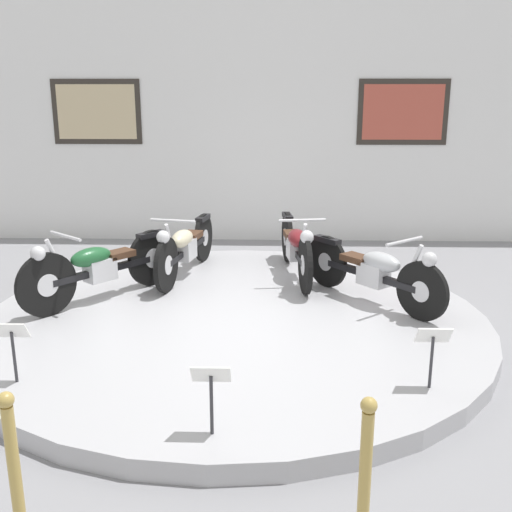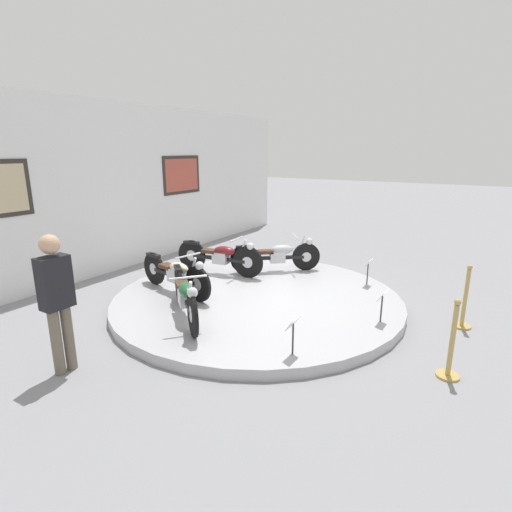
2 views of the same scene
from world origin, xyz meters
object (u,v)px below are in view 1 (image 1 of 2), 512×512
motorcycle_green (100,265)px  motorcycle_silver (374,270)px  motorcycle_maroon (296,246)px  info_placard_front_centre (211,384)px  info_placard_front_left (12,339)px  motorcycle_cream (185,246)px  info_placard_front_right (433,344)px

motorcycle_green → motorcycle_silver: motorcycle_green is taller
motorcycle_silver → motorcycle_maroon: bearing=130.7°
motorcycle_silver → info_placard_front_centre: size_ratio=3.03×
motorcycle_maroon → info_placard_front_left: size_ratio=3.91×
motorcycle_cream → info_placard_front_centre: (0.68, -3.54, -0.02)m
motorcycle_maroon → info_placard_front_left: 3.66m
motorcycle_cream → info_placard_front_centre: bearing=-79.1°
info_placard_front_centre → info_placard_front_right: (1.61, 0.70, 0.00)m
motorcycle_green → motorcycle_maroon: same height
motorcycle_maroon → motorcycle_silver: bearing=-49.3°
motorcycle_cream → info_placard_front_centre: size_ratio=3.81×
motorcycle_maroon → info_placard_front_right: 3.00m
motorcycle_green → motorcycle_cream: bearing=49.4°
motorcycle_silver → info_placard_front_left: bearing=-148.2°
motorcycle_green → info_placard_front_left: size_ratio=3.09×
motorcycle_green → info_placard_front_centre: 3.01m
motorcycle_green → info_placard_front_centre: bearing=-60.6°
info_placard_front_right → motorcycle_maroon: bearing=108.2°
motorcycle_cream → info_placard_front_left: 3.00m
motorcycle_cream → info_placard_front_right: bearing=-51.1°
info_placard_front_left → info_placard_front_right: same height
motorcycle_cream → info_placard_front_left: (-0.93, -2.85, -0.02)m
motorcycle_green → info_placard_front_right: size_ratio=3.09×
info_placard_front_centre → info_placard_front_right: same height
motorcycle_cream → motorcycle_maroon: size_ratio=0.97×
info_placard_front_left → info_placard_front_centre: size_ratio=1.00×
motorcycle_maroon → info_placard_front_centre: (-0.68, -3.54, -0.03)m
info_placard_front_centre → info_placard_front_left: bearing=156.7°
info_placard_front_centre → motorcycle_silver: bearing=60.5°
info_placard_front_left → info_placard_front_right: size_ratio=1.00×
motorcycle_cream → motorcycle_silver: motorcycle_cream is taller
info_placard_front_left → info_placard_front_centre: bearing=-23.3°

